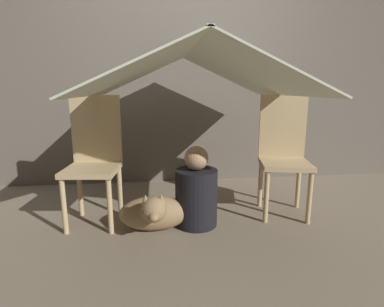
{
  "coord_description": "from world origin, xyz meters",
  "views": [
    {
      "loc": [
        -0.26,
        -2.02,
        1.0
      ],
      "look_at": [
        0.0,
        0.15,
        0.52
      ],
      "focal_mm": 28.0,
      "sensor_mm": 36.0,
      "label": 1
    }
  ],
  "objects_px": {
    "dog": "(154,213)",
    "chair_right": "(284,151)",
    "person_front": "(196,193)",
    "chair_left": "(94,156)"
  },
  "relations": [
    {
      "from": "chair_right",
      "to": "person_front",
      "type": "relative_size",
      "value": 1.59
    },
    {
      "from": "dog",
      "to": "chair_right",
      "type": "bearing_deg",
      "value": 13.93
    },
    {
      "from": "dog",
      "to": "chair_left",
      "type": "bearing_deg",
      "value": 149.31
    },
    {
      "from": "chair_left",
      "to": "chair_right",
      "type": "relative_size",
      "value": 1.0
    },
    {
      "from": "chair_left",
      "to": "chair_right",
      "type": "bearing_deg",
      "value": 5.91
    },
    {
      "from": "person_front",
      "to": "chair_left",
      "type": "bearing_deg",
      "value": 166.99
    },
    {
      "from": "chair_right",
      "to": "person_front",
      "type": "bearing_deg",
      "value": -155.31
    },
    {
      "from": "chair_left",
      "to": "dog",
      "type": "height_order",
      "value": "chair_left"
    },
    {
      "from": "chair_right",
      "to": "dog",
      "type": "height_order",
      "value": "chair_right"
    },
    {
      "from": "person_front",
      "to": "dog",
      "type": "bearing_deg",
      "value": -164.45
    }
  ]
}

